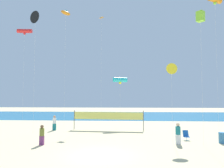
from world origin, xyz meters
TOP-DOWN VIEW (x-y plane):
  - ground_plane at (0.00, 0.00)m, footprint 120.00×120.00m
  - ocean_band at (0.00, 30.25)m, footprint 120.00×20.00m
  - beachgoer_olive_shirt at (-5.27, 2.80)m, footprint 0.39×0.39m
  - beachgoer_teal_shirt at (6.41, 3.69)m, footprint 0.42×0.42m
  - beachgoer_white_shirt at (-6.70, 10.32)m, footprint 0.41×0.41m
  - folding_beach_chair at (7.64, 5.54)m, footprint 0.52×0.65m
  - trash_barrel at (10.45, 4.31)m, footprint 0.65×0.65m
  - volleyball_net at (-0.18, 10.98)m, footprint 8.69×0.65m
  - beach_handbag at (6.71, 5.05)m, footprint 0.28×0.14m
  - kite_red_tube at (-13.05, 15.05)m, footprint 2.19×0.78m
  - kite_orange_tube at (12.50, 9.59)m, footprint 1.94×1.47m
  - kite_cyan_tube at (1.26, 14.42)m, footprint 2.10×1.38m
  - kite_black_delta at (-8.50, 8.38)m, footprint 1.44×0.84m
  - kite_orange_inflatable at (-6.22, 12.83)m, footprint 1.35×1.52m
  - kite_lime_box at (8.40, 3.27)m, footprint 0.78×0.78m
  - kite_yellow_delta at (6.21, 4.87)m, footprint 1.03×0.28m
  - kite_orange_diamond at (-1.80, 17.97)m, footprint 0.85×0.84m

SIDE VIEW (x-z plane):
  - ground_plane at x=0.00m, z-range 0.00..0.00m
  - ocean_band at x=0.00m, z-range 0.00..0.01m
  - beach_handbag at x=6.71m, z-range 0.00..0.22m
  - folding_beach_chair at x=7.64m, z-range 0.02..0.91m
  - trash_barrel at x=10.45m, z-range 0.00..0.95m
  - beachgoer_olive_shirt at x=-5.27m, z-range 0.06..1.76m
  - beachgoer_white_shirt at x=-6.70m, z-range 0.06..1.87m
  - beachgoer_teal_shirt at x=6.41m, z-range 0.06..1.90m
  - volleyball_net at x=-0.18m, z-range 0.44..2.84m
  - kite_cyan_tube at x=1.26m, z-range 3.04..9.84m
  - kite_yellow_delta at x=6.21m, z-range 3.09..10.33m
  - kite_lime_box at x=8.40m, z-range 5.29..16.81m
  - kite_black_delta at x=-8.50m, z-range 6.28..20.33m
  - kite_red_tube at x=-13.05m, z-range 6.77..20.98m
  - kite_orange_tube at x=12.50m, z-range 7.54..23.34m
  - kite_orange_inflatable at x=-6.22m, z-range 7.58..23.63m
  - kite_orange_diamond at x=-1.80m, z-range 8.09..25.19m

